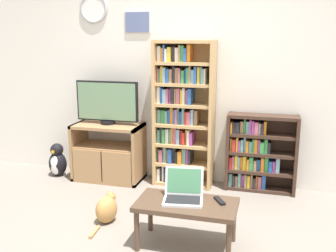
{
  "coord_description": "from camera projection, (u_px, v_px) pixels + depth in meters",
  "views": [
    {
      "loc": [
        0.96,
        -2.74,
        1.76
      ],
      "look_at": [
        -0.06,
        1.0,
        0.86
      ],
      "focal_mm": 42.0,
      "sensor_mm": 36.0,
      "label": 1
    }
  ],
  "objects": [
    {
      "name": "wall_back",
      "position": [
        191.0,
        75.0,
        4.67
      ],
      "size": [
        7.15,
        0.09,
        2.6
      ],
      "color": "silver",
      "rests_on": "ground_plane"
    },
    {
      "name": "television",
      "position": [
        107.0,
        102.0,
        4.75
      ],
      "size": [
        0.78,
        0.18,
        0.53
      ],
      "color": "black",
      "rests_on": "tv_stand"
    },
    {
      "name": "bookshelf_tall",
      "position": [
        181.0,
        115.0,
        4.62
      ],
      "size": [
        0.7,
        0.31,
        1.71
      ],
      "color": "tan",
      "rests_on": "ground_plane"
    },
    {
      "name": "laptop",
      "position": [
        183.0,
        192.0,
        3.32
      ],
      "size": [
        0.37,
        0.33,
        0.26
      ],
      "rotation": [
        0.0,
        0.0,
        0.15
      ],
      "color": "silver",
      "rests_on": "coffee_table"
    },
    {
      "name": "penguin_figurine",
      "position": [
        57.0,
        161.0,
        5.01
      ],
      "size": [
        0.23,
        0.21,
        0.43
      ],
      "color": "black",
      "rests_on": "ground_plane"
    },
    {
      "name": "cat",
      "position": [
        107.0,
        209.0,
        3.77
      ],
      "size": [
        0.24,
        0.49,
        0.3
      ],
      "rotation": [
        0.0,
        0.0,
        -0.31
      ],
      "color": "#B78447",
      "rests_on": "ground_plane"
    },
    {
      "name": "remote_near_laptop",
      "position": [
        220.0,
        201.0,
        3.29
      ],
      "size": [
        0.12,
        0.16,
        0.02
      ],
      "rotation": [
        0.0,
        0.0,
        0.54
      ],
      "color": "black",
      "rests_on": "coffee_table"
    },
    {
      "name": "tv_stand",
      "position": [
        108.0,
        152.0,
        4.85
      ],
      "size": [
        0.84,
        0.46,
        0.7
      ],
      "color": "#9E754C",
      "rests_on": "ground_plane"
    },
    {
      "name": "bookshelf_short",
      "position": [
        257.0,
        154.0,
        4.51
      ],
      "size": [
        0.79,
        0.24,
        0.89
      ],
      "color": "#3D281E",
      "rests_on": "ground_plane"
    },
    {
      "name": "coffee_table",
      "position": [
        186.0,
        208.0,
        3.29
      ],
      "size": [
        0.84,
        0.45,
        0.4
      ],
      "color": "#4C3828",
      "rests_on": "ground_plane"
    }
  ]
}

